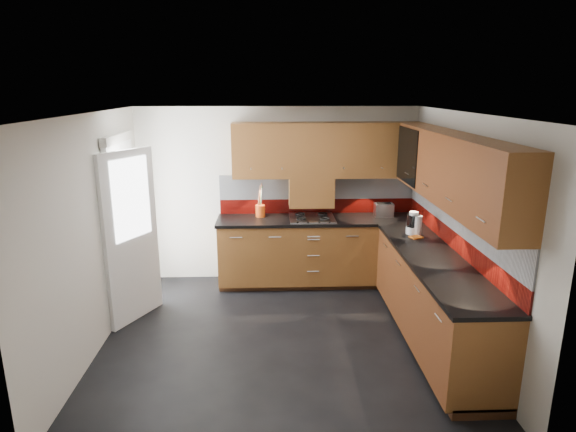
{
  "coord_description": "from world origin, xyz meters",
  "views": [
    {
      "loc": [
        -0.11,
        -4.71,
        2.65
      ],
      "look_at": [
        0.1,
        0.65,
        1.2
      ],
      "focal_mm": 30.0,
      "sensor_mm": 36.0,
      "label": 1
    }
  ],
  "objects_px": {
    "utensil_pot": "(260,209)",
    "toaster": "(384,210)",
    "gas_hob": "(312,218)",
    "food_processor": "(413,224)"
  },
  "relations": [
    {
      "from": "gas_hob",
      "to": "food_processor",
      "type": "distance_m",
      "value": 1.36
    },
    {
      "from": "gas_hob",
      "to": "food_processor",
      "type": "bearing_deg",
      "value": -31.76
    },
    {
      "from": "toaster",
      "to": "food_processor",
      "type": "xyz_separation_m",
      "value": [
        0.16,
        -0.83,
        0.04
      ]
    },
    {
      "from": "food_processor",
      "to": "toaster",
      "type": "bearing_deg",
      "value": 100.84
    },
    {
      "from": "gas_hob",
      "to": "utensil_pot",
      "type": "relative_size",
      "value": 1.3
    },
    {
      "from": "gas_hob",
      "to": "toaster",
      "type": "bearing_deg",
      "value": 6.88
    },
    {
      "from": "utensil_pot",
      "to": "food_processor",
      "type": "distance_m",
      "value": 2.03
    },
    {
      "from": "gas_hob",
      "to": "utensil_pot",
      "type": "bearing_deg",
      "value": 168.27
    },
    {
      "from": "utensil_pot",
      "to": "toaster",
      "type": "height_order",
      "value": "utensil_pot"
    },
    {
      "from": "utensil_pot",
      "to": "food_processor",
      "type": "xyz_separation_m",
      "value": [
        1.84,
        -0.86,
        0.02
      ]
    }
  ]
}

